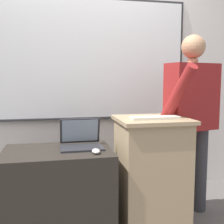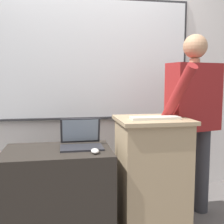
{
  "view_description": "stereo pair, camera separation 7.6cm",
  "coord_description": "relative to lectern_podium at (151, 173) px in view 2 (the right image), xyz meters",
  "views": [
    {
      "loc": [
        -0.37,
        -1.69,
        1.25
      ],
      "look_at": [
        0.09,
        0.49,
        0.99
      ],
      "focal_mm": 45.0,
      "sensor_mm": 36.0,
      "label": 1
    },
    {
      "loc": [
        -0.3,
        -1.71,
        1.25
      ],
      "look_at": [
        0.09,
        0.49,
        0.99
      ],
      "focal_mm": 45.0,
      "sensor_mm": 36.0,
      "label": 2
    }
  ],
  "objects": [
    {
      "name": "laptop",
      "position": [
        -0.58,
        0.07,
        0.3
      ],
      "size": [
        0.33,
        0.28,
        0.23
      ],
      "color": "#28282D",
      "rests_on": "side_desk"
    },
    {
      "name": "computer_mouse_by_laptop",
      "position": [
        -0.49,
        -0.16,
        0.25
      ],
      "size": [
        0.06,
        0.1,
        0.03
      ],
      "color": "silver",
      "rests_on": "side_desk"
    },
    {
      "name": "side_desk",
      "position": [
        -0.77,
        -0.0,
        -0.12
      ],
      "size": [
        0.83,
        0.57,
        0.71
      ],
      "color": "#28231E",
      "rests_on": "ground_plane"
    },
    {
      "name": "wireless_keyboard",
      "position": [
        -0.0,
        -0.07,
        0.47
      ],
      "size": [
        0.39,
        0.13,
        0.02
      ],
      "color": "beige",
      "rests_on": "lectern_podium"
    },
    {
      "name": "lectern_podium",
      "position": [
        0.0,
        0.0,
        0.0
      ],
      "size": [
        0.58,
        0.54,
        0.93
      ],
      "color": "tan",
      "rests_on": "ground_plane"
    },
    {
      "name": "person_presenter",
      "position": [
        0.43,
        0.16,
        0.49
      ],
      "size": [
        0.64,
        0.61,
        1.64
      ],
      "rotation": [
        0.0,
        0.0,
        0.24
      ],
      "color": "#333338",
      "rests_on": "ground_plane"
    },
    {
      "name": "back_wall",
      "position": [
        -0.43,
        0.92,
        0.86
      ],
      "size": [
        6.4,
        0.17,
        2.65
      ],
      "color": "silver",
      "rests_on": "ground_plane"
    }
  ]
}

